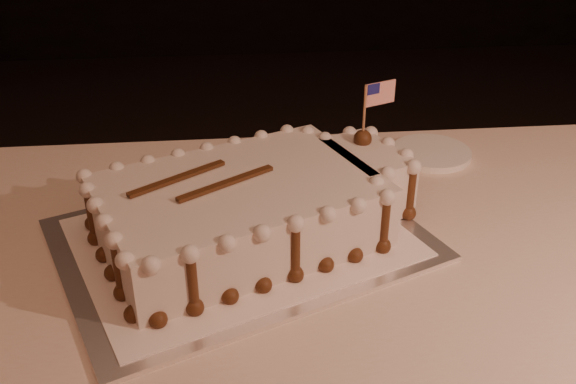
{
  "coord_description": "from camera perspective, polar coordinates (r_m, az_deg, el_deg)",
  "views": [
    {
      "loc": [
        -0.21,
        -0.32,
        1.36
      ],
      "look_at": [
        -0.12,
        0.58,
        0.84
      ],
      "focal_mm": 40.0,
      "sensor_mm": 36.0,
      "label": 1
    }
  ],
  "objects": [
    {
      "name": "cake_board",
      "position": [
        1.09,
        -4.22,
        -4.23
      ],
      "size": [
        0.7,
        0.63,
        0.01
      ],
      "primitive_type": "cube",
      "rotation": [
        0.0,
        0.0,
        0.4
      ],
      "color": "white",
      "rests_on": "banquet_table"
    },
    {
      "name": "doily",
      "position": [
        1.08,
        -4.23,
        -4.01
      ],
      "size": [
        0.63,
        0.56,
        0.0
      ],
      "primitive_type": "cube",
      "rotation": [
        0.0,
        0.0,
        0.4
      ],
      "color": "white",
      "rests_on": "cake_board"
    },
    {
      "name": "sheet_cake",
      "position": [
        1.07,
        -2.83,
        -1.21
      ],
      "size": [
        0.57,
        0.44,
        0.22
      ],
      "color": "silver",
      "rests_on": "doily"
    },
    {
      "name": "side_plate",
      "position": [
        1.4,
        12.6,
        3.43
      ],
      "size": [
        0.17,
        0.17,
        0.01
      ],
      "primitive_type": "cylinder",
      "color": "white",
      "rests_on": "banquet_table"
    }
  ]
}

